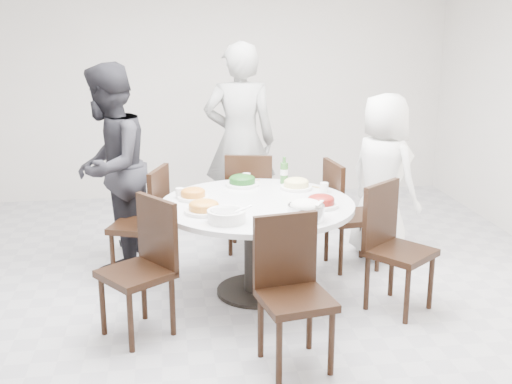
{
  "coord_description": "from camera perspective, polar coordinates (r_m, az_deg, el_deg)",
  "views": [
    {
      "loc": [
        -0.43,
        -4.65,
        2.14
      ],
      "look_at": [
        0.26,
        0.09,
        0.82
      ],
      "focal_mm": 45.0,
      "sensor_mm": 36.0,
      "label": 1
    }
  ],
  "objects": [
    {
      "name": "dish_pale",
      "position": [
        5.31,
        3.6,
        0.63
      ],
      "size": [
        0.26,
        0.26,
        0.07
      ],
      "primitive_type": "cylinder",
      "color": "white",
      "rests_on": "dining_table"
    },
    {
      "name": "chair_se",
      "position": [
        4.86,
        12.76,
        -5.02
      ],
      "size": [
        0.59,
        0.59,
        0.95
      ],
      "primitive_type": "cube",
      "rotation": [
        0.0,
        0.0,
        6.95
      ],
      "color": "black",
      "rests_on": "floor"
    },
    {
      "name": "chopsticks",
      "position": [
        5.55,
        -0.61,
        0.99
      ],
      "size": [
        0.24,
        0.04,
        0.01
      ],
      "primitive_type": null,
      "color": "tan",
      "rests_on": "dining_table"
    },
    {
      "name": "chair_nw",
      "position": [
        5.41,
        -10.41,
        -2.74
      ],
      "size": [
        0.54,
        0.54,
        0.95
      ],
      "primitive_type": "cube",
      "rotation": [
        0.0,
        0.0,
        4.37
      ],
      "color": "black",
      "rests_on": "floor"
    },
    {
      "name": "dish_greens",
      "position": [
        5.4,
        -1.24,
        0.92
      ],
      "size": [
        0.28,
        0.28,
        0.07
      ],
      "primitive_type": "cylinder",
      "color": "white",
      "rests_on": "dining_table"
    },
    {
      "name": "dish_redbrown",
      "position": [
        4.84,
        5.8,
        -0.96
      ],
      "size": [
        0.26,
        0.26,
        0.06
      ],
      "primitive_type": "cylinder",
      "color": "white",
      "rests_on": "dining_table"
    },
    {
      "name": "diner_left",
      "position": [
        5.63,
        -12.89,
        2.16
      ],
      "size": [
        0.86,
        1.0,
        1.77
      ],
      "primitive_type": "imported",
      "rotation": [
        0.0,
        0.0,
        4.46
      ],
      "color": "black",
      "rests_on": "floor"
    },
    {
      "name": "beverage_bottle",
      "position": [
        5.47,
        2.52,
        1.95
      ],
      "size": [
        0.07,
        0.07,
        0.23
      ],
      "primitive_type": "cylinder",
      "color": "#31692A",
      "rests_on": "dining_table"
    },
    {
      "name": "chair_s",
      "position": [
        4.0,
        3.56,
        -9.22
      ],
      "size": [
        0.49,
        0.49,
        0.95
      ],
      "primitive_type": "cube",
      "rotation": [
        0.0,
        0.0,
        6.46
      ],
      "color": "black",
      "rests_on": "floor"
    },
    {
      "name": "diner_middle",
      "position": [
        6.26,
        -1.44,
        4.53
      ],
      "size": [
        0.74,
        0.53,
        1.91
      ],
      "primitive_type": "imported",
      "rotation": [
        0.0,
        0.0,
        3.04
      ],
      "color": "black",
      "rests_on": "floor"
    },
    {
      "name": "soup_bowl",
      "position": [
        4.47,
        -2.64,
        -2.13
      ],
      "size": [
        0.27,
        0.27,
        0.08
      ],
      "primitive_type": "cylinder",
      "color": "white",
      "rests_on": "dining_table"
    },
    {
      "name": "tea_cups",
      "position": [
        5.53,
        -1.18,
        1.31
      ],
      "size": [
        0.07,
        0.07,
        0.08
      ],
      "primitive_type": "cylinder",
      "color": "white",
      "rests_on": "dining_table"
    },
    {
      "name": "wall_front",
      "position": [
        1.86,
        5.94,
        -8.22
      ],
      "size": [
        6.0,
        0.01,
        2.8
      ],
      "primitive_type": "cube",
      "color": "silver",
      "rests_on": "ground"
    },
    {
      "name": "chair_n",
      "position": [
        5.95,
        -0.5,
        -0.82
      ],
      "size": [
        0.5,
        0.5,
        0.95
      ],
      "primitive_type": "cube",
      "rotation": [
        0.0,
        0.0,
        2.92
      ],
      "color": "black",
      "rests_on": "floor"
    },
    {
      "name": "wall_back",
      "position": [
        7.69,
        -5.09,
        9.87
      ],
      "size": [
        6.0,
        0.01,
        2.8
      ],
      "primitive_type": "cube",
      "color": "silver",
      "rests_on": "ground"
    },
    {
      "name": "rice_bowl",
      "position": [
        4.51,
        4.46,
        -1.83
      ],
      "size": [
        0.26,
        0.26,
        0.11
      ],
      "primitive_type": "cylinder",
      "color": "silver",
      "rests_on": "dining_table"
    },
    {
      "name": "chair_ne",
      "position": [
        5.61,
        8.6,
        -2.0
      ],
      "size": [
        0.47,
        0.47,
        0.95
      ],
      "primitive_type": "cube",
      "rotation": [
        0.0,
        0.0,
        1.69
      ],
      "color": "black",
      "rests_on": "floor"
    },
    {
      "name": "dish_tofu",
      "position": [
        4.68,
        -4.65,
        -1.43
      ],
      "size": [
        0.28,
        0.28,
        0.07
      ],
      "primitive_type": "cylinder",
      "color": "white",
      "rests_on": "dining_table"
    },
    {
      "name": "dining_table",
      "position": [
        5.05,
        0.08,
        -5.02
      ],
      "size": [
        1.5,
        1.5,
        0.75
      ],
      "primitive_type": "cylinder",
      "color": "silver",
      "rests_on": "floor"
    },
    {
      "name": "chair_sw",
      "position": [
        4.44,
        -10.65,
        -6.88
      ],
      "size": [
        0.59,
        0.59,
        0.95
      ],
      "primitive_type": "cube",
      "rotation": [
        0.0,
        0.0,
        5.34
      ],
      "color": "black",
      "rests_on": "floor"
    },
    {
      "name": "dish_orange",
      "position": [
        5.03,
        -5.6,
        -0.28
      ],
      "size": [
        0.24,
        0.24,
        0.07
      ],
      "primitive_type": "cylinder",
      "color": "white",
      "rests_on": "dining_table"
    },
    {
      "name": "diner_right",
      "position": [
        5.85,
        11.22,
        1.35
      ],
      "size": [
        0.78,
        0.87,
        1.49
      ],
      "primitive_type": "imported",
      "rotation": [
        0.0,
        0.0,
        2.09
      ],
      "color": "white",
      "rests_on": "floor"
    },
    {
      "name": "floor",
      "position": [
        5.13,
        -2.73,
        -9.22
      ],
      "size": [
        6.0,
        6.0,
        0.01
      ],
      "primitive_type": "cube",
      "color": "#B1B0B5",
      "rests_on": "ground"
    }
  ]
}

